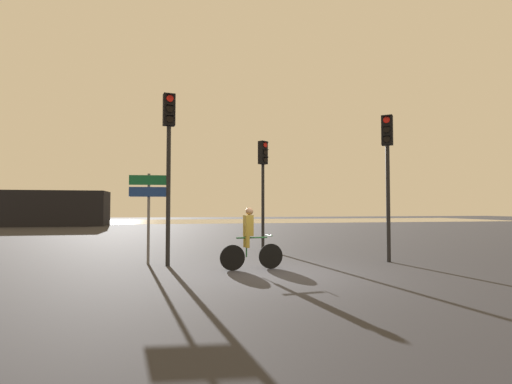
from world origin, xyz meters
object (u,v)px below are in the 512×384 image
at_px(traffic_light_center, 263,174).
at_px(distant_building, 53,208).
at_px(cyclist, 250,238).
at_px(direction_sign_post, 149,201).
at_px(traffic_light_near_left, 169,147).
at_px(traffic_light_near_right, 388,160).

bearing_deg(traffic_light_center, distant_building, -92.65).
bearing_deg(distant_building, cyclist, -66.51).
bearing_deg(direction_sign_post, traffic_light_near_left, 144.52).
bearing_deg(distant_building, traffic_light_near_left, -69.38).
xyz_separation_m(traffic_light_center, cyclist, (-1.48, -4.82, -2.12)).
bearing_deg(traffic_light_near_right, traffic_light_center, -18.82).
xyz_separation_m(distant_building, direction_sign_post, (9.75, -26.90, 0.23)).
height_order(distant_building, traffic_light_center, traffic_light_center).
relative_size(traffic_light_center, cyclist, 2.47).
xyz_separation_m(traffic_light_center, direction_sign_post, (-4.12, -3.20, -1.14)).
bearing_deg(traffic_light_near_right, direction_sign_post, 28.67).
distance_m(direction_sign_post, cyclist, 3.25).
relative_size(distant_building, traffic_light_near_left, 1.92).
relative_size(distant_building, traffic_light_center, 2.20).
relative_size(distant_building, traffic_light_near_right, 2.10).
bearing_deg(traffic_light_near_left, distant_building, -79.44).
bearing_deg(cyclist, traffic_light_near_left, -124.73).
height_order(direction_sign_post, cyclist, direction_sign_post).
bearing_deg(cyclist, distant_building, -162.84).
xyz_separation_m(traffic_light_near_left, direction_sign_post, (-0.56, 0.49, -1.53)).
height_order(traffic_light_near_right, direction_sign_post, traffic_light_near_right).
height_order(traffic_light_near_right, cyclist, traffic_light_near_right).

